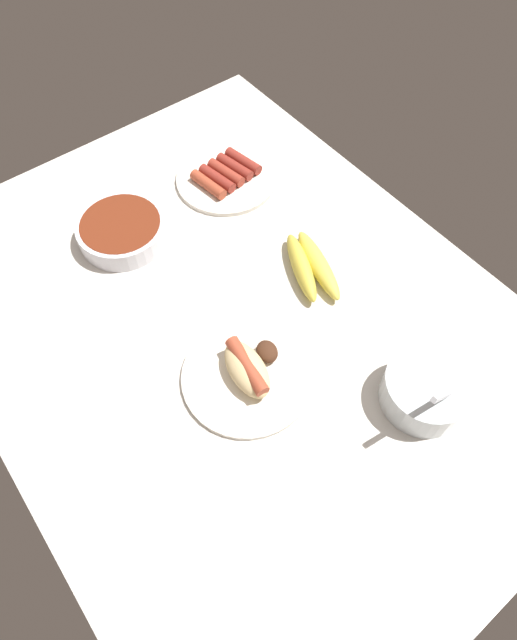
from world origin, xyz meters
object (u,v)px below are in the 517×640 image
banana_bunch (310,266)px  plate_sausages (226,176)px  bowl_coleslaw (426,389)px  plate_hotdog_assembled (248,372)px  bowl_chili (122,230)px

banana_bunch → plate_sausages: size_ratio=0.85×
bowl_coleslaw → banana_bunch: 31.96cm
banana_bunch → plate_sausages: (-30.35, 2.12, -0.74)cm
plate_hotdog_assembled → plate_sausages: plate_hotdog_assembled is taller
bowl_chili → banana_bunch: bowl_chili is taller
plate_hotdog_assembled → banana_bunch: 25.52cm
plate_hotdog_assembled → banana_bunch: bearing=115.0°
plate_hotdog_assembled → bowl_chili: plate_hotdog_assembled is taller
bowl_coleslaw → banana_bunch: size_ratio=0.83×
plate_sausages → bowl_chili: bearing=-88.3°
plate_hotdog_assembled → bowl_chili: bearing=-178.6°
bowl_chili → plate_sausages: size_ratio=0.80×
plate_hotdog_assembled → plate_sausages: size_ratio=1.03×
plate_hotdog_assembled → bowl_chili: size_ratio=1.28×
bowl_chili → bowl_coleslaw: size_ratio=1.13×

